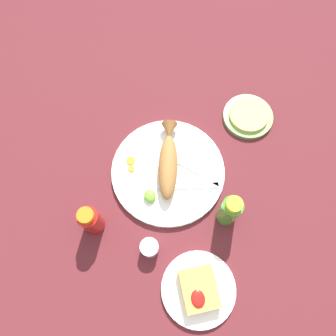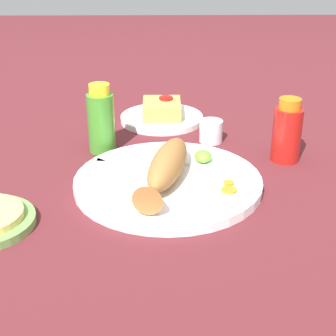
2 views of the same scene
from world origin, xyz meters
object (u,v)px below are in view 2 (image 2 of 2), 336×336
at_px(fork_far, 137,162).
at_px(salt_cup, 211,132).
at_px(fork_near, 122,171).
at_px(side_plate_fries, 162,118).
at_px(hot_sauce_bottle_green, 101,120).
at_px(hot_sauce_bottle_red, 287,132).
at_px(fried_fish, 166,167).
at_px(main_plate, 168,182).

height_order(fork_far, salt_cup, salt_cup).
bearing_deg(fork_near, fork_far, -79.42).
bearing_deg(side_plate_fries, hot_sauce_bottle_green, 144.63).
bearing_deg(side_plate_fries, hot_sauce_bottle_red, -132.84).
bearing_deg(salt_cup, fried_fish, 156.34).
bearing_deg(hot_sauce_bottle_green, salt_cup, -78.75).
xyz_separation_m(fried_fish, hot_sauce_bottle_red, (0.13, -0.25, 0.01)).
bearing_deg(fork_near, fried_fish, -166.27).
relative_size(hot_sauce_bottle_red, salt_cup, 2.55).
xyz_separation_m(main_plate, fork_far, (0.07, 0.06, 0.01)).
distance_m(fork_near, fork_far, 0.05).
bearing_deg(hot_sauce_bottle_red, hot_sauce_bottle_green, 81.90).
distance_m(fork_far, hot_sauce_bottle_green, 0.14).
distance_m(hot_sauce_bottle_green, salt_cup, 0.25).
height_order(fried_fish, side_plate_fries, fried_fish).
bearing_deg(main_plate, salt_cup, -24.40).
distance_m(salt_cup, side_plate_fries, 0.17).
bearing_deg(fork_far, main_plate, 139.41).
height_order(fork_far, side_plate_fries, fork_far).
bearing_deg(hot_sauce_bottle_red, side_plate_fries, 47.16).
bearing_deg(fork_near, hot_sauce_bottle_red, -122.91).
xyz_separation_m(fork_far, hot_sauce_bottle_green, (0.10, 0.08, 0.05)).
height_order(fried_fish, hot_sauce_bottle_green, hot_sauce_bottle_green).
bearing_deg(salt_cup, fork_far, 133.22).
bearing_deg(hot_sauce_bottle_green, fork_near, -160.01).
height_order(hot_sauce_bottle_red, hot_sauce_bottle_green, hot_sauce_bottle_green).
bearing_deg(hot_sauce_bottle_green, fork_far, -142.76).
xyz_separation_m(main_plate, side_plate_fries, (0.35, 0.01, -0.00)).
xyz_separation_m(salt_cup, side_plate_fries, (0.13, 0.11, -0.01)).
bearing_deg(fork_far, hot_sauce_bottle_green, -45.08).
bearing_deg(fork_near, side_plate_fries, -61.36).
distance_m(fried_fish, hot_sauce_bottle_red, 0.28).
height_order(fork_near, hot_sauce_bottle_green, hot_sauce_bottle_green).
bearing_deg(main_plate, hot_sauce_bottle_green, 39.10).
bearing_deg(fork_far, salt_cup, -129.10).
distance_m(fried_fish, fork_near, 0.10).
bearing_deg(hot_sauce_bottle_green, fried_fish, -144.46).
bearing_deg(fork_far, fried_fish, 131.07).
bearing_deg(hot_sauce_bottle_red, salt_cup, 54.79).
distance_m(hot_sauce_bottle_green, side_plate_fries, 0.23).
height_order(main_plate, side_plate_fries, main_plate).
relative_size(fork_far, salt_cup, 3.56).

